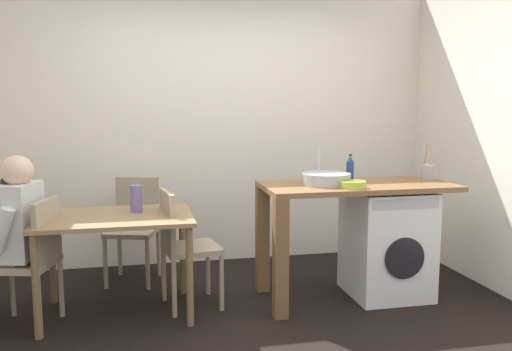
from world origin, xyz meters
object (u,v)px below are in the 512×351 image
Objects in this scene: chair_opposite at (182,242)px; washing_machine at (387,243)px; vase at (136,199)px; dining_table at (116,229)px; utensil_crock at (427,172)px; chair_spare_by_wall at (135,223)px; seated_person at (9,232)px; bottle_tall_green at (350,169)px; mixing_bowl at (353,184)px; chair_person_seat at (33,256)px.

chair_opposite is 1.64m from washing_machine.
dining_table is at bearing -146.31° from vase.
chair_opposite is 1.05× the size of washing_machine.
dining_table is 1.22× the size of chair_opposite.
dining_table is 2.50m from utensil_crock.
chair_spare_by_wall is at bearing 157.89° from washing_machine.
seated_person reaches higher than bottle_tall_green.
seated_person is at bearing -173.65° from dining_table.
utensil_crock is at bearing -7.33° from bottle_tall_green.
mixing_bowl is (1.61, -1.01, 0.44)m from chair_spare_by_wall.
dining_table is 0.58m from chair_person_seat.
chair_person_seat is at bearing -177.49° from utensil_crock.
chair_opposite is 4.46× the size of vase.
chair_spare_by_wall is at bearing -22.47° from chair_person_seat.
chair_opposite is 1.00× the size of chair_spare_by_wall.
seated_person reaches higher than vase.
washing_machine is at bearing 27.07° from mixing_bowl.
bottle_tall_green is at bearing 153.79° from washing_machine.
dining_table is 0.50m from chair_opposite.
mixing_bowl is 0.80m from utensil_crock.
chair_person_seat is 1.11m from chair_spare_by_wall.
utensil_crock is at bearing 0.33° from dining_table.
vase is at bearing -58.14° from chair_person_seat.
mixing_bowl reaches higher than washing_machine.
dining_table is 4.98× the size of bottle_tall_green.
vase is at bearing 177.89° from utensil_crock.
seated_person reaches higher than chair_opposite.
chair_opposite is 0.47m from vase.
bottle_tall_green is 0.65m from utensil_crock.
utensil_crock reaches higher than chair_spare_by_wall.
vase is (0.70, 0.22, 0.33)m from chair_person_seat.
seated_person is 2.45m from mixing_bowl.
washing_machine is at bearing -74.71° from seated_person.
chair_person_seat is 1.00× the size of chair_spare_by_wall.
washing_machine is at bearing 174.49° from chair_spare_by_wall.
chair_opposite is (0.48, 0.04, -0.14)m from dining_table.
chair_person_seat is 1.00× the size of chair_opposite.
chair_person_seat is at bearing -167.79° from dining_table.
chair_opposite is 3.00× the size of utensil_crock.
bottle_tall_green reaches higher than chair_spare_by_wall.
washing_machine is at bearing 78.03° from chair_opposite.
dining_table is at bearing -63.32° from chair_person_seat.
vase reaches higher than chair_spare_by_wall.
mixing_bowl reaches higher than chair_spare_by_wall.
dining_table is 5.71× the size of mixing_bowl.
vase is at bearing 109.05° from chair_spare_by_wall.
dining_table is 0.79m from chair_spare_by_wall.
chair_opposite is 1.35m from mixing_bowl.
utensil_crock is at bearing -73.86° from seated_person.
bottle_tall_green is (1.72, -0.67, 0.51)m from chair_spare_by_wall.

